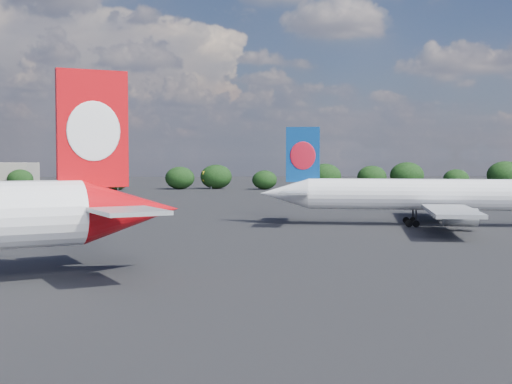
{
  "coord_description": "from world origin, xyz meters",
  "views": [
    {
      "loc": [
        13.24,
        -36.08,
        10.52
      ],
      "look_at": [
        16.0,
        12.0,
        8.0
      ],
      "focal_mm": 50.0,
      "sensor_mm": 36.0,
      "label": 1
    }
  ],
  "objects": [
    {
      "name": "horizon_treeline",
      "position": [
        13.84,
        181.78,
        3.68
      ],
      "size": [
        205.9,
        14.51,
        8.56
      ],
      "color": "black",
      "rests_on": "ground"
    },
    {
      "name": "ground",
      "position": [
        0.0,
        60.0,
        0.0
      ],
      "size": [
        500.0,
        500.0,
        0.0
      ],
      "primitive_type": "plane",
      "color": "black",
      "rests_on": "ground"
    },
    {
      "name": "china_southern_airliner",
      "position": [
        43.14,
        67.98,
        4.48
      ],
      "size": [
        44.97,
        42.96,
        14.72
      ],
      "color": "white",
      "rests_on": "ground"
    },
    {
      "name": "billboard_yellow",
      "position": [
        12.0,
        182.0,
        3.87
      ],
      "size": [
        5.0,
        0.3,
        5.5
      ],
      "color": "gold",
      "rests_on": "ground"
    },
    {
      "name": "highway_sign",
      "position": [
        -18.0,
        176.0,
        3.13
      ],
      "size": [
        6.0,
        0.3,
        4.5
      ],
      "color": "#136121",
      "rests_on": "ground"
    }
  ]
}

